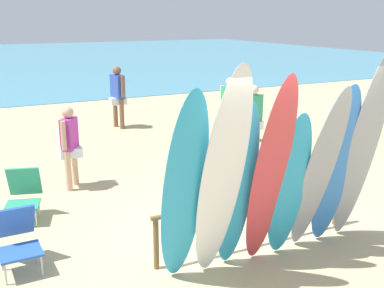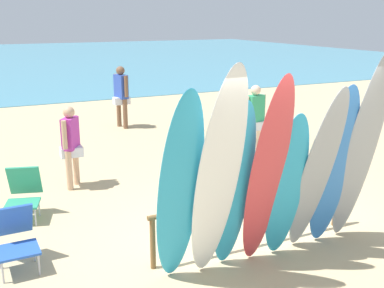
{
  "view_description": "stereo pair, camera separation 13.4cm",
  "coord_description": "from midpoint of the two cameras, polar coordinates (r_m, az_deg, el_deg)",
  "views": [
    {
      "loc": [
        -3.44,
        -4.96,
        3.09
      ],
      "look_at": [
        0.0,
        1.96,
        0.98
      ],
      "focal_mm": 43.81,
      "sensor_mm": 36.0,
      "label": 1
    },
    {
      "loc": [
        -3.32,
        -5.02,
        3.09
      ],
      "look_at": [
        0.0,
        1.96,
        0.98
      ],
      "focal_mm": 43.81,
      "sensor_mm": 36.0,
      "label": 2
    }
  ],
  "objects": [
    {
      "name": "ground",
      "position": [
        19.53,
        -15.22,
        5.68
      ],
      "size": [
        60.0,
        60.0,
        0.0
      ],
      "primitive_type": "plane",
      "color": "tan"
    },
    {
      "name": "ocean_water",
      "position": [
        37.57,
        -20.48,
        9.68
      ],
      "size": [
        60.0,
        40.0,
        0.02
      ],
      "primitive_type": "cube",
      "color": "teal",
      "rests_on": "ground"
    },
    {
      "name": "surfboard_rack",
      "position": [
        6.53,
        8.06,
        -7.58
      ],
      "size": [
        3.07,
        0.07,
        0.72
      ],
      "color": "brown",
      "rests_on": "ground"
    },
    {
      "name": "surfboard_teal_0",
      "position": [
        5.24,
        -0.78,
        -5.75
      ],
      "size": [
        0.53,
        0.71,
        2.42
      ],
      "primitive_type": "ellipsoid",
      "rotation": [
        0.26,
        0.0,
        -0.02
      ],
      "color": "#289EC6",
      "rests_on": "ground"
    },
    {
      "name": "surfboard_white_1",
      "position": [
        5.28,
        3.93,
        -4.16
      ],
      "size": [
        0.58,
        0.83,
        2.67
      ],
      "primitive_type": "ellipsoid",
      "rotation": [
        0.27,
        0.0,
        0.03
      ],
      "color": "white",
      "rests_on": "ground"
    },
    {
      "name": "surfboard_teal_2",
      "position": [
        5.68,
        5.81,
        -5.25
      ],
      "size": [
        0.5,
        0.54,
        2.21
      ],
      "primitive_type": "ellipsoid",
      "rotation": [
        0.21,
        0.0,
        0.02
      ],
      "color": "#289EC6",
      "rests_on": "ground"
    },
    {
      "name": "surfboard_red_3",
      "position": [
        5.73,
        9.81,
        -3.65
      ],
      "size": [
        0.52,
        0.67,
        2.51
      ],
      "primitive_type": "ellipsoid",
      "rotation": [
        0.24,
        0.0,
        0.03
      ],
      "color": "#D13D42",
      "rests_on": "ground"
    },
    {
      "name": "surfboard_teal_4",
      "position": [
        6.06,
        12.05,
        -5.18
      ],
      "size": [
        0.55,
        0.56,
        2.01
      ],
      "primitive_type": "ellipsoid",
      "rotation": [
        0.22,
        0.0,
        -0.09
      ],
      "color": "#289EC6",
      "rests_on": "ground"
    },
    {
      "name": "surfboard_grey_5",
      "position": [
        6.21,
        15.59,
        -3.35
      ],
      "size": [
        0.54,
        0.82,
        2.33
      ],
      "primitive_type": "ellipsoid",
      "rotation": [
        0.3,
        0.0,
        0.05
      ],
      "color": "#999EA3",
      "rests_on": "ground"
    },
    {
      "name": "surfboard_blue_6",
      "position": [
        6.52,
        17.42,
        -2.75
      ],
      "size": [
        0.59,
        0.56,
        2.3
      ],
      "primitive_type": "ellipsoid",
      "rotation": [
        0.2,
        0.0,
        -0.06
      ],
      "color": "#337AD1",
      "rests_on": "ground"
    },
    {
      "name": "surfboard_grey_7",
      "position": [
        6.69,
        20.47,
        -0.61
      ],
      "size": [
        0.55,
        0.69,
        2.74
      ],
      "primitive_type": "ellipsoid",
      "rotation": [
        0.23,
        0.0,
        0.01
      ],
      "color": "#999EA3",
      "rests_on": "ground"
    },
    {
      "name": "beachgoer_near_rack",
      "position": [
        13.41,
        -8.33,
        6.21
      ],
      "size": [
        0.45,
        0.65,
        1.74
      ],
      "rotation": [
        0.0,
        0.0,
        4.95
      ],
      "color": "brown",
      "rests_on": "ground"
    },
    {
      "name": "beachgoer_strolling",
      "position": [
        8.81,
        -14.12,
        0.32
      ],
      "size": [
        0.4,
        0.49,
        1.53
      ],
      "rotation": [
        0.0,
        0.0,
        4.1
      ],
      "color": "tan",
      "rests_on": "ground"
    },
    {
      "name": "beachgoer_photographing",
      "position": [
        11.79,
        5.26,
        4.73
      ],
      "size": [
        0.42,
        0.59,
        1.63
      ],
      "rotation": [
        0.0,
        0.0,
        1.88
      ],
      "color": "beige",
      "rests_on": "ground"
    },
    {
      "name": "beachgoer_by_water",
      "position": [
        10.52,
        8.02,
        3.38
      ],
      "size": [
        0.61,
        0.3,
        1.64
      ],
      "rotation": [
        0.0,
        0.0,
        3.37
      ],
      "color": "beige",
      "rests_on": "ground"
    },
    {
      "name": "beach_chair_red",
      "position": [
        7.82,
        -19.36,
        -5.49
      ],
      "size": [
        0.67,
        0.8,
        0.82
      ],
      "rotation": [
        0.0,
        0.0,
        -0.28
      ],
      "color": "#B7B7BC",
      "rests_on": "ground"
    },
    {
      "name": "beach_chair_blue",
      "position": [
        6.41,
        -20.19,
        -10.34
      ],
      "size": [
        0.52,
        0.76,
        0.79
      ],
      "rotation": [
        0.0,
        0.0,
        0.03
      ],
      "color": "#B7B7BC",
      "rests_on": "ground"
    }
  ]
}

